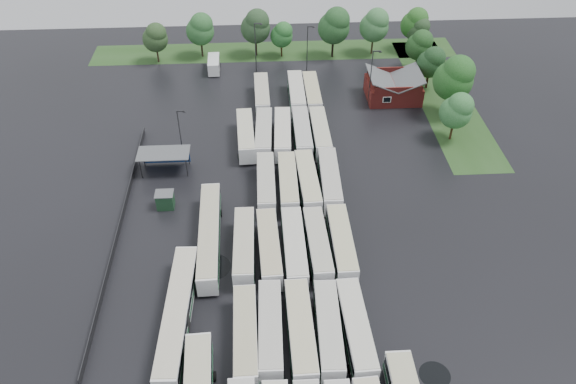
{
  "coord_description": "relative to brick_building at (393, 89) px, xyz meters",
  "views": [
    {
      "loc": [
        -1.64,
        -51.84,
        54.75
      ],
      "look_at": [
        2.0,
        12.0,
        2.5
      ],
      "focal_mm": 35.0,
      "sensor_mm": 36.0,
      "label": 1
    }
  ],
  "objects": [
    {
      "name": "bus_r1c4",
      "position": [
        -15.64,
        -55.39,
        0.12
      ],
      "size": [
        3.17,
        13.03,
        3.6
      ],
      "rotation": [
        0.0,
        0.0,
        0.03
      ],
      "color": "white",
      "rests_on": "ground"
    },
    {
      "name": "tree_north_5",
      "position": [
        -0.49,
        19.55,
        4.8
      ],
      "size": [
        6.25,
        6.25,
        10.35
      ],
      "color": "#3A291B",
      "rests_on": "ground"
    },
    {
      "name": "bus_r5c3",
      "position": [
        -18.7,
        -0.8,
        0.14
      ],
      "size": [
        2.84,
        13.11,
        3.65
      ],
      "rotation": [
        0.0,
        0.0,
        -0.0
      ],
      "color": "white",
      "rests_on": "ground"
    },
    {
      "name": "bus_r4c1",
      "position": [
        -25.2,
        -14.35,
        0.09
      ],
      "size": [
        3.27,
        12.91,
        3.56
      ],
      "rotation": [
        0.0,
        0.0,
        -0.04
      ],
      "color": "white",
      "rests_on": "ground"
    },
    {
      "name": "bus_r4c2",
      "position": [
        -22.0,
        -14.52,
        0.12
      ],
      "size": [
        3.33,
        13.08,
        3.61
      ],
      "rotation": [
        0.0,
        0.0,
        -0.05
      ],
      "color": "white",
      "rests_on": "ground"
    },
    {
      "name": "tree_east_1",
      "position": [
        9.04,
        -6.65,
        5.74
      ],
      "size": [
        7.14,
        7.14,
        11.82
      ],
      "color": "black",
      "rests_on": "ground"
    },
    {
      "name": "brick_building",
      "position": [
        0.0,
        0.0,
        0.0
      ],
      "size": [
        10.07,
        8.6,
        5.39
      ],
      "color": "maroon",
      "rests_on": "ground"
    },
    {
      "name": "lamp_post_ne",
      "position": [
        -4.86,
        -1.73,
        4.39
      ],
      "size": [
        1.66,
        0.32,
        10.78
      ],
      "color": "#2D2D30",
      "rests_on": "ground"
    },
    {
      "name": "bus_r1c1",
      "position": [
        -25.4,
        -54.88,
        0.07
      ],
      "size": [
        2.92,
        12.67,
        3.51
      ],
      "rotation": [
        0.0,
        0.0,
        -0.02
      ],
      "color": "white",
      "rests_on": "ground"
    },
    {
      "name": "bus_r1c2",
      "position": [
        -21.97,
        -55.36,
        0.16
      ],
      "size": [
        3.05,
        13.3,
        3.69
      ],
      "rotation": [
        0.0,
        0.0,
        0.02
      ],
      "color": "white",
      "rests_on": "ground"
    },
    {
      "name": "bus_r2c3",
      "position": [
        -18.65,
        -41.56,
        0.05
      ],
      "size": [
        3.06,
        12.62,
        3.49
      ],
      "rotation": [
        0.0,
        0.0,
        0.03
      ],
      "color": "white",
      "rests_on": "ground"
    },
    {
      "name": "tree_north_0",
      "position": [
        -47.01,
        18.14,
        3.79
      ],
      "size": [
        5.31,
        5.31,
        8.79
      ],
      "color": "#3B291D",
      "rests_on": "ground"
    },
    {
      "name": "lamp_post_back_w",
      "position": [
        -26.03,
        12.63,
        4.22
      ],
      "size": [
        1.62,
        0.31,
        10.49
      ],
      "color": "#2D2D30",
      "rests_on": "ground"
    },
    {
      "name": "grass_strip_north",
      "position": [
        -22.0,
        22.03,
        -1.86
      ],
      "size": [
        80.0,
        10.0,
        0.01
      ],
      "primitive_type": "cube",
      "color": "#25471B",
      "rests_on": "ground"
    },
    {
      "name": "puddle_4",
      "position": [
        -7.47,
        -60.5,
        -1.86
      ],
      "size": [
        3.5,
        3.5,
        0.01
      ],
      "primitive_type": "cylinder",
      "color": "black",
      "rests_on": "ground"
    },
    {
      "name": "bus_r3c3",
      "position": [
        -18.83,
        -28.01,
        0.13
      ],
      "size": [
        3.25,
        13.16,
        3.64
      ],
      "rotation": [
        0.0,
        0.0,
        0.04
      ],
      "color": "white",
      "rests_on": "ground"
    },
    {
      "name": "lamp_post_back_e",
      "position": [
        -15.48,
        12.28,
        3.79
      ],
      "size": [
        1.5,
        0.29,
        9.74
      ],
      "color": "#2D2D30",
      "rests_on": "ground"
    },
    {
      "name": "tree_north_1",
      "position": [
        -37.68,
        20.28,
        4.5
      ],
      "size": [
        5.97,
        5.97,
        9.89
      ],
      "color": "#32251A",
      "rests_on": "ground"
    },
    {
      "name": "tree_east_4",
      "position": [
        9.15,
        19.6,
        3.46
      ],
      "size": [
        5.0,
        5.0,
        8.28
      ],
      "color": "black",
      "rests_on": "ground"
    },
    {
      "name": "tree_north_4",
      "position": [
        -9.31,
        18.47,
        5.33
      ],
      "size": [
        6.76,
        6.76,
        11.19
      ],
      "color": "black",
      "rests_on": "ground"
    },
    {
      "name": "bus_r4c3",
      "position": [
        -18.68,
        -14.4,
        0.12
      ],
      "size": [
        2.79,
        13.0,
        3.62
      ],
      "rotation": [
        0.0,
        0.0,
        -0.0
      ],
      "color": "white",
      "rests_on": "ground"
    },
    {
      "name": "bus_r4c0",
      "position": [
        -28.29,
        -14.46,
        0.1
      ],
      "size": [
        3.25,
        12.92,
        3.57
      ],
      "rotation": [
        0.0,
        0.0,
        0.04
      ],
      "color": "white",
      "rests_on": "ground"
    },
    {
      "name": "wash_shed",
      "position": [
        -41.2,
        -20.74,
        1.12
      ],
      "size": [
        8.2,
        4.2,
        3.58
      ],
      "color": "#2D2D30",
      "rests_on": "ground"
    },
    {
      "name": "grass_strip_east",
      "position": [
        10.0,
        0.03,
        -1.86
      ],
      "size": [
        10.0,
        50.0,
        0.01
      ],
      "primitive_type": "cube",
      "color": "#25471B",
      "rests_on": "ground"
    },
    {
      "name": "tree_east_3",
      "position": [
        7.32,
        11.12,
        3.9
      ],
      "size": [
        5.41,
        5.41,
        8.96
      ],
      "color": "black",
      "rests_on": "ground"
    },
    {
      "name": "tree_east_2",
      "position": [
        7.78,
        3.54,
        3.79
      ],
      "size": [
        5.33,
        5.32,
        8.8
      ],
      "color": "black",
      "rests_on": "ground"
    },
    {
      "name": "bus_r3c1",
      "position": [
        -25.18,
        -27.96,
        0.07
      ],
      "size": [
        2.77,
        12.68,
        3.52
      ],
      "rotation": [
        0.0,
        0.0,
        -0.01
      ],
      "color": "white",
      "rests_on": "ground"
    },
    {
      "name": "bus_r3c2",
      "position": [
        -21.84,
        -28.04,
        0.08
      ],
      "size": [
        2.79,
        12.71,
        3.53
      ],
      "rotation": [
        0.0,
        0.0,
        -0.01
      ],
      "color": "white",
      "rests_on": "ground"
    },
    {
      "name": "artic_bus_west_c",
      "position": [
        -36.19,
        -52.13,
        0.14
      ],
      "size": [
        3.5,
        19.59,
        3.62
      ],
      "rotation": [
        0.0,
        0.0,
        -0.04
      ],
      "color": "white",
      "rests_on": "ground"
    },
    {
      "name": "tree_north_6",
      "position": [
        8.59,
        20.99,
        4.38
      ],
      "size": [
        5.87,
        5.87,
        9.72
      ],
      "color": "black",
      "rests_on": "ground"
    },
    {
      "name": "bus_r5c4",
      "position": [
        -15.76,
        -0.94,
        0.08
      ],
      "size": [
        2.76,
        12.74,
        3.54
      ],
      "rotation": [
        0.0,
        0.0,
        0.0
      ],
      "color": "white",
      "rests_on": "ground"
    },
    {
      "name": "tree_north_3",
      "position": [
        -20.4,
        19.34,
        3.23
      ],
      "size": [
        4.78,
        4.78,
        7.92
      ],
      "color": "#322210",
      "rests_on": "ground"
    },
    {
      "name": "artic_bus_west_b",
      "position": [
        -33.17,
        -38.78,
        0.09
      ],
      "size": [
        3.12,
        19.08,
        3.53
      ],
      "rotation": [
        0.0,
        0.0,
        0.02
      ],
      "color": "white",
      "rests_on": "ground"
    },
    {
      "name": "bus_r4c4",
      "position": [
        -15.59,
        -14.53,
        0.1
      ],
      "size": [
        2.81,
        12.84,
        3.57
      ],
      "rotation": [
        0.0,
        0.0,
        0.01
      ],
      "color": "white",
      "rests_on": "ground"
    },
    {
      "name": "puddle_3",
      "position": [
        -18.67,
        -44.7,
        -1.86
      ],
      "size": [
        3.85,
        3.85,
        0.01
      ],
      "primitive_type": "cylinder",
      "color": "black",
      "rests_on": "ground"
    },
    {
      "name": "tree_east_0",
      "position": [
        7.39,
        -14.79,
        3.99
      ],
      "size": [
        5.5,
        5.5,
        9.1
      ],
      "color": "#372412",
      "rests_on": "ground"
    },
    {
      "name": "bus_r5c1",
      "position": [
        -25.25,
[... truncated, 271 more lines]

